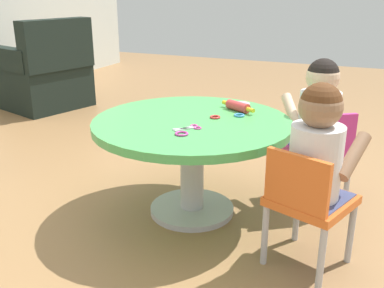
{
  "coord_description": "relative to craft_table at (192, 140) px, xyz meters",
  "views": [
    {
      "loc": [
        -1.94,
        -0.83,
        1.13
      ],
      "look_at": [
        0.0,
        0.0,
        0.38
      ],
      "focal_mm": 41.65,
      "sensor_mm": 36.0,
      "label": 1
    }
  ],
  "objects": [
    {
      "name": "cookie_cutter_0",
      "position": [
        -0.23,
        -0.05,
        0.11
      ],
      "size": [
        0.06,
        0.06,
        0.01
      ],
      "primitive_type": "torus",
      "color": "#D83FA5",
      "rests_on": "craft_table"
    },
    {
      "name": "rolling_pin",
      "position": [
        0.25,
        -0.16,
        0.13
      ],
      "size": [
        0.13,
        0.21,
        0.05
      ],
      "color": "#D83F3F",
      "rests_on": "craft_table"
    },
    {
      "name": "cookie_cutter_1",
      "position": [
        0.15,
        -0.19,
        0.11
      ],
      "size": [
        0.05,
        0.05,
        0.01
      ],
      "primitive_type": "torus",
      "color": "#3F99D8",
      "rests_on": "craft_table"
    },
    {
      "name": "seated_child_right",
      "position": [
        0.38,
        -0.56,
        0.13
      ],
      "size": [
        0.44,
        0.42,
        0.51
      ],
      "color": "#3F4772",
      "rests_on": "ground"
    },
    {
      "name": "armchair_dark",
      "position": [
        1.42,
        2.15,
        -0.09
      ],
      "size": [
        0.87,
        0.89,
        0.85
      ],
      "color": "black",
      "rests_on": "ground"
    },
    {
      "name": "cookie_cutter_2",
      "position": [
        0.08,
        -0.09,
        0.11
      ],
      "size": [
        0.05,
        0.05,
        0.01
      ],
      "primitive_type": "torus",
      "color": "red",
      "rests_on": "craft_table"
    },
    {
      "name": "ground_plane",
      "position": [
        0.0,
        0.0,
        -0.4
      ],
      "size": [
        10.0,
        10.0,
        0.0
      ],
      "primitive_type": "plane",
      "color": "#9E7247"
    },
    {
      "name": "seated_child_left",
      "position": [
        -0.22,
        -0.64,
        0.13
      ],
      "size": [
        0.42,
        0.37,
        0.51
      ],
      "color": "#3F4772",
      "rests_on": "ground"
    },
    {
      "name": "child_chair_left",
      "position": [
        -0.26,
        -0.62,
        -0.09
      ],
      "size": [
        0.38,
        0.38,
        0.54
      ],
      "color": "#B7B7BC",
      "rests_on": "ground"
    },
    {
      "name": "child_chair_right",
      "position": [
        0.35,
        -0.58,
        -0.09
      ],
      "size": [
        0.42,
        0.42,
        0.54
      ],
      "color": "#B7B7BC",
      "rests_on": "ground"
    },
    {
      "name": "craft_table",
      "position": [
        0.0,
        0.0,
        0.0
      ],
      "size": [
        0.99,
        0.99,
        0.51
      ],
      "color": "silver",
      "rests_on": "ground"
    },
    {
      "name": "playdough_blob_0",
      "position": [
        0.35,
        -0.14,
        0.11
      ],
      "size": [
        0.1,
        0.1,
        0.02
      ],
      "primitive_type": "cylinder",
      "color": "pink",
      "rests_on": "craft_table"
    },
    {
      "name": "craft_scissors",
      "position": [
        -0.13,
        -0.05,
        0.11
      ],
      "size": [
        0.14,
        0.13,
        0.01
      ],
      "color": "silver",
      "rests_on": "craft_table"
    }
  ]
}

